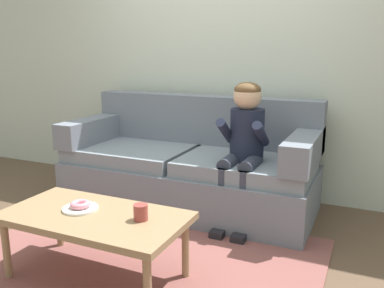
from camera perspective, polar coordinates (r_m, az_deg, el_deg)
name	(u,v)px	position (r m, az deg, el deg)	size (l,w,h in m)	color
ground	(155,248)	(2.90, -5.28, -14.35)	(10.00, 10.00, 0.00)	brown
wall_back	(227,43)	(3.85, 4.89, 14.00)	(8.00, 0.10, 2.80)	beige
area_rug	(135,264)	(2.71, -7.99, -16.38)	(2.24, 1.72, 0.01)	brown
couch	(190,167)	(3.52, -0.24, -3.30)	(2.12, 0.90, 0.93)	slate
coffee_table	(94,221)	(2.46, -13.56, -10.42)	(1.08, 0.56, 0.41)	#937551
person_child	(244,140)	(3.07, 7.29, 0.52)	(0.34, 0.58, 1.10)	#1E2338
plate	(80,208)	(2.52, -15.41, -8.72)	(0.21, 0.21, 0.01)	white
donut	(80,204)	(2.51, -15.44, -8.19)	(0.12, 0.12, 0.04)	pink
mug	(141,212)	(2.30, -7.22, -9.50)	(0.08, 0.08, 0.09)	#993D38
toy_controller	(72,221)	(3.36, -16.44, -10.39)	(0.23, 0.09, 0.05)	red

